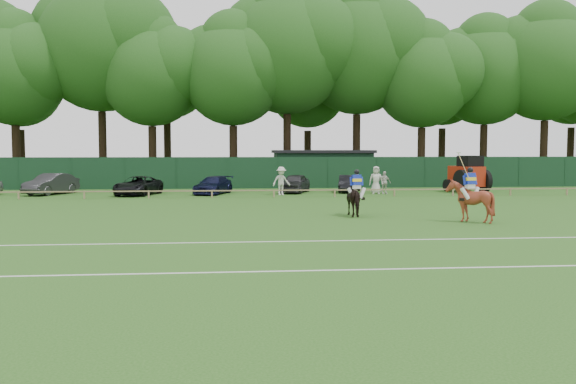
{
  "coord_description": "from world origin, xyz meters",
  "views": [
    {
      "loc": [
        -1.81,
        -21.34,
        3.13
      ],
      "look_at": [
        0.5,
        3.0,
        1.4
      ],
      "focal_mm": 38.0,
      "sensor_mm": 36.0,
      "label": 1
    }
  ],
  "objects": [
    {
      "name": "rider_dark",
      "position": [
        4.06,
        6.55,
        1.53
      ],
      "size": [
        0.94,
        0.4,
        1.41
      ],
      "rotation": [
        0.0,
        0.0,
        3.21
      ],
      "color": "silver",
      "rests_on": "ground"
    },
    {
      "name": "spectator_left",
      "position": [
        1.64,
        19.93,
        0.96
      ],
      "size": [
        1.41,
        1.07,
        1.92
      ],
      "primitive_type": "imported",
      "rotation": [
        0.0,
        0.0,
        0.32
      ],
      "color": "beige",
      "rests_on": "ground"
    },
    {
      "name": "horse_chestnut",
      "position": [
        8.38,
        3.73,
        0.91
      ],
      "size": [
        1.72,
        1.87,
        1.83
      ],
      "primitive_type": "imported",
      "rotation": [
        0.0,
        0.0,
        3.3
      ],
      "color": "maroon",
      "rests_on": "ground"
    },
    {
      "name": "utility_shed",
      "position": [
        6.0,
        30.0,
        1.54
      ],
      "size": [
        8.4,
        4.4,
        3.04
      ],
      "color": "#14331E",
      "rests_on": "ground"
    },
    {
      "name": "pitch_lines",
      "position": [
        0.0,
        -3.5,
        0.01
      ],
      "size": [
        60.0,
        5.1,
        0.01
      ],
      "color": "silver",
      "rests_on": "ground"
    },
    {
      "name": "sedan_grey",
      "position": [
        -14.13,
        21.89,
        0.72
      ],
      "size": [
        3.06,
        4.64,
        1.45
      ],
      "primitive_type": "imported",
      "rotation": [
        0.0,
        0.0,
        -0.38
      ],
      "color": "#2F2F31",
      "rests_on": "ground"
    },
    {
      "name": "perimeter_fence",
      "position": [
        0.0,
        27.0,
        1.25
      ],
      "size": [
        92.08,
        0.08,
        2.5
      ],
      "color": "#14351E",
      "rests_on": "ground"
    },
    {
      "name": "estate_black",
      "position": [
        6.7,
        22.09,
        0.62
      ],
      "size": [
        2.09,
        3.95,
        1.24
      ],
      "primitive_type": "imported",
      "rotation": [
        0.0,
        0.0,
        -0.22
      ],
      "color": "black",
      "rests_on": "ground"
    },
    {
      "name": "horse_dark",
      "position": [
        4.05,
        6.56,
        0.81
      ],
      "size": [
        0.99,
        1.96,
        1.61
      ],
      "primitive_type": "imported",
      "rotation": [
        0.0,
        0.0,
        3.21
      ],
      "color": "black",
      "rests_on": "ground"
    },
    {
      "name": "ground",
      "position": [
        0.0,
        0.0,
        0.0
      ],
      "size": [
        160.0,
        160.0,
        0.0
      ],
      "primitive_type": "plane",
      "color": "#1E4C14",
      "rests_on": "ground"
    },
    {
      "name": "hatch_grey",
      "position": [
        2.81,
        22.05,
        0.68
      ],
      "size": [
        2.82,
        4.28,
        1.35
      ],
      "primitive_type": "imported",
      "rotation": [
        0.0,
        0.0,
        -0.34
      ],
      "color": "#333336",
      "rests_on": "ground"
    },
    {
      "name": "rider_chestnut",
      "position": [
        8.38,
        3.72,
        1.71
      ],
      "size": [
        0.96,
        0.54,
        2.05
      ],
      "rotation": [
        0.0,
        0.0,
        3.3
      ],
      "color": "silver",
      "rests_on": "ground"
    },
    {
      "name": "sedan_navy",
      "position": [
        -3.0,
        21.21,
        0.61
      ],
      "size": [
        3.05,
        4.55,
        1.23
      ],
      "primitive_type": "imported",
      "rotation": [
        0.0,
        0.0,
        -0.35
      ],
      "color": "black",
      "rests_on": "ground"
    },
    {
      "name": "spectator_right",
      "position": [
        8.32,
        20.33,
        0.97
      ],
      "size": [
        1.03,
        0.75,
        1.94
      ],
      "primitive_type": "imported",
      "rotation": [
        0.0,
        0.0,
        -0.15
      ],
      "color": "beige",
      "rests_on": "ground"
    },
    {
      "name": "tractor",
      "position": [
        15.33,
        21.33,
        1.26
      ],
      "size": [
        2.74,
        3.54,
        2.65
      ],
      "rotation": [
        0.0,
        0.0,
        0.22
      ],
      "color": "#A7230F",
      "rests_on": "ground"
    },
    {
      "name": "pitch_rail",
      "position": [
        0.0,
        18.0,
        0.45
      ],
      "size": [
        62.1,
        0.1,
        0.5
      ],
      "color": "#997F5B",
      "rests_on": "ground"
    },
    {
      "name": "tree_row",
      "position": [
        2.0,
        35.0,
        0.0
      ],
      "size": [
        96.0,
        12.0,
        21.0
      ],
      "primitive_type": null,
      "color": "#26561C",
      "rests_on": "ground"
    },
    {
      "name": "spectator_mid",
      "position": [
        8.89,
        20.28,
        0.79
      ],
      "size": [
        0.94,
        0.43,
        1.59
      ],
      "primitive_type": "imported",
      "rotation": [
        0.0,
        0.0,
        0.04
      ],
      "color": "beige",
      "rests_on": "ground"
    },
    {
      "name": "suv_black",
      "position": [
        -8.07,
        20.78,
        0.64
      ],
      "size": [
        3.21,
        4.97,
        1.27
      ],
      "primitive_type": "imported",
      "rotation": [
        0.0,
        0.0,
        -0.26
      ],
      "color": "black",
      "rests_on": "ground"
    }
  ]
}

